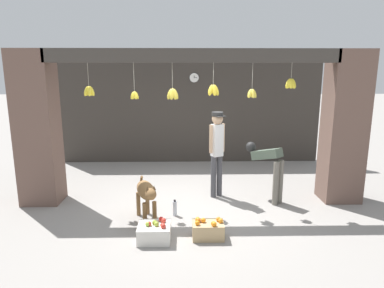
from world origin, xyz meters
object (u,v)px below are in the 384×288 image
(shopkeeper, at_px, (217,147))
(water_bottle, at_px, (175,208))
(dog, at_px, (146,193))
(fruit_crate_apples, at_px, (154,232))
(fruit_crate_oranges, at_px, (208,230))
(wall_clock, at_px, (194,78))
(worker_stooping, at_px, (268,164))

(shopkeeper, xyz_separation_m, water_bottle, (-0.81, -0.92, -0.88))
(dog, relative_size, fruit_crate_apples, 1.98)
(fruit_crate_oranges, bearing_deg, dog, 148.84)
(fruit_crate_apples, distance_m, wall_clock, 5.00)
(water_bottle, bearing_deg, dog, -153.97)
(shopkeeper, distance_m, wall_clock, 2.97)
(water_bottle, height_order, wall_clock, wall_clock)
(dog, height_order, fruit_crate_apples, dog)
(worker_stooping, bearing_deg, shopkeeper, 126.39)
(fruit_crate_oranges, bearing_deg, wall_clock, 91.22)
(fruit_crate_oranges, xyz_separation_m, fruit_crate_apples, (-0.80, -0.05, -0.00))
(fruit_crate_oranges, distance_m, water_bottle, 0.98)
(fruit_crate_apples, distance_m, water_bottle, 0.92)
(dog, xyz_separation_m, wall_clock, (0.89, 3.80, 1.78))
(shopkeeper, distance_m, water_bottle, 1.51)
(fruit_crate_oranges, relative_size, fruit_crate_apples, 0.98)
(worker_stooping, bearing_deg, dog, 162.21)
(shopkeeper, relative_size, fruit_crate_oranges, 3.61)
(water_bottle, xyz_separation_m, wall_clock, (0.43, 3.57, 2.16))
(shopkeeper, distance_m, fruit_crate_apples, 2.28)
(dog, height_order, worker_stooping, worker_stooping)
(fruit_crate_oranges, relative_size, water_bottle, 1.64)
(dog, distance_m, fruit_crate_oranges, 1.21)
(dog, bearing_deg, fruit_crate_oranges, 39.80)
(shopkeeper, xyz_separation_m, wall_clock, (-0.38, 2.65, 1.28))
(shopkeeper, relative_size, worker_stooping, 1.56)
(water_bottle, bearing_deg, shopkeeper, 48.76)
(shopkeeper, distance_m, fruit_crate_oranges, 1.97)
(dog, relative_size, fruit_crate_oranges, 2.01)
(shopkeeper, relative_size, water_bottle, 5.92)
(fruit_crate_apples, bearing_deg, worker_stooping, 37.22)
(shopkeeper, relative_size, fruit_crate_apples, 3.55)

